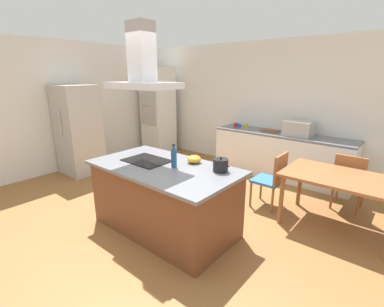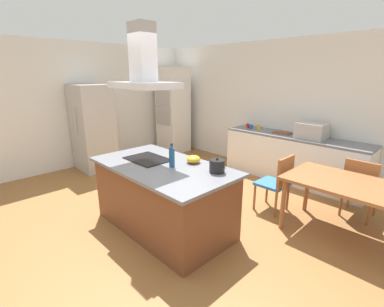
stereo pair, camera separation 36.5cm
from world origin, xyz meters
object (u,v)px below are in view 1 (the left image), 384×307
(coffee_mug_blue, at_px, (239,126))
(refrigerator, at_px, (78,130))
(coffee_mug_red, at_px, (236,125))
(dining_table, at_px, (340,182))
(range_hood, at_px, (142,68))
(cooktop, at_px, (147,160))
(mixing_bowl, at_px, (194,159))
(cutting_board, at_px, (270,131))
(chair_facing_back_wall, at_px, (349,179))
(chair_at_left_end, at_px, (273,177))
(olive_oil_bottle, at_px, (174,158))
(coffee_mug_yellow, at_px, (246,126))
(wall_oven_stack, at_px, (158,111))
(countertop_microwave, at_px, (299,128))
(tea_kettle, at_px, (221,165))

(coffee_mug_blue, bearing_deg, refrigerator, -134.74)
(coffee_mug_red, bearing_deg, dining_table, -29.73)
(refrigerator, distance_m, range_hood, 2.95)
(cooktop, distance_m, mixing_bowl, 0.65)
(cutting_board, bearing_deg, mixing_bowl, -87.59)
(chair_facing_back_wall, bearing_deg, chair_at_left_end, -143.99)
(coffee_mug_red, distance_m, range_hood, 3.14)
(cooktop, height_order, dining_table, cooktop)
(cutting_board, xyz_separation_m, chair_facing_back_wall, (1.64, -0.77, -0.40))
(chair_facing_back_wall, height_order, range_hood, range_hood)
(olive_oil_bottle, distance_m, coffee_mug_yellow, 2.94)
(mixing_bowl, xyz_separation_m, coffee_mug_yellow, (-0.66, 2.58, -0.01))
(cutting_board, relative_size, refrigerator, 0.19)
(range_hood, bearing_deg, wall_oven_stack, 134.26)
(countertop_microwave, relative_size, coffee_mug_blue, 5.56)
(refrigerator, bearing_deg, tea_kettle, -2.36)
(cooktop, bearing_deg, mixing_bowl, 32.24)
(coffee_mug_yellow, bearing_deg, cooktop, -87.76)
(olive_oil_bottle, xyz_separation_m, wall_oven_stack, (-3.04, 2.60, 0.07))
(coffee_mug_blue, bearing_deg, cutting_board, 4.96)
(tea_kettle, relative_size, range_hood, 0.26)
(coffee_mug_yellow, distance_m, refrigerator, 3.55)
(olive_oil_bottle, bearing_deg, chair_at_left_end, 64.30)
(range_hood, bearing_deg, mixing_bowl, 32.24)
(cutting_board, bearing_deg, chair_facing_back_wall, -24.99)
(countertop_microwave, bearing_deg, coffee_mug_yellow, 177.71)
(cooktop, relative_size, range_hood, 0.67)
(cooktop, xyz_separation_m, cutting_board, (0.44, 2.93, 0.00))
(cooktop, relative_size, coffee_mug_yellow, 6.67)
(tea_kettle, bearing_deg, chair_at_left_end, 81.83)
(refrigerator, distance_m, chair_at_left_end, 3.99)
(cooktop, height_order, cutting_board, cutting_board)
(chair_at_left_end, bearing_deg, chair_facing_back_wall, 36.01)
(countertop_microwave, bearing_deg, dining_table, -52.35)
(coffee_mug_red, xyz_separation_m, dining_table, (2.45, -1.40, -0.28))
(mixing_bowl, height_order, chair_facing_back_wall, mixing_bowl)
(wall_oven_stack, distance_m, chair_facing_back_wall, 4.72)
(cooktop, distance_m, chair_at_left_end, 1.94)
(coffee_mug_red, bearing_deg, tea_kettle, -62.34)
(dining_table, bearing_deg, chair_at_left_end, -180.00)
(countertop_microwave, height_order, range_hood, range_hood)
(tea_kettle, height_order, countertop_microwave, countertop_microwave)
(cooktop, bearing_deg, olive_oil_bottle, 5.41)
(coffee_mug_yellow, relative_size, refrigerator, 0.05)
(olive_oil_bottle, xyz_separation_m, mixing_bowl, (0.08, 0.30, -0.08))
(mixing_bowl, bearing_deg, range_hood, -147.76)
(dining_table, bearing_deg, mixing_bowl, -143.05)
(cooktop, xyz_separation_m, chair_facing_back_wall, (2.08, 2.16, -0.40))
(olive_oil_bottle, distance_m, refrigerator, 3.15)
(coffee_mug_blue, bearing_deg, olive_oil_bottle, -75.57)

